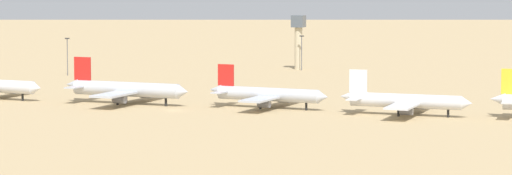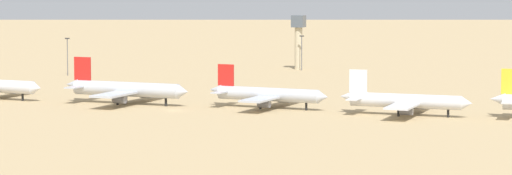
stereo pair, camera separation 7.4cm
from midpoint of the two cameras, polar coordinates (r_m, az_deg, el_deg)
name	(u,v)px [view 1 (the left image)]	position (r m, az deg, el deg)	size (l,w,h in m)	color
ground	(174,111)	(349.22, -3.99, -1.13)	(4000.00, 4000.00, 0.00)	tan
parked_jet_red_3	(125,89)	(367.37, -6.35, -0.08)	(43.20, 36.40, 14.26)	silver
parked_jet_red_4	(267,94)	(354.15, 0.54, -0.34)	(38.99, 32.97, 12.87)	silver
parked_jet_white_5	(404,101)	(339.11, 7.19, -0.65)	(38.70, 32.47, 12.80)	silver
control_tower	(298,37)	(494.36, 2.06, 2.47)	(5.20, 5.20, 22.76)	#C6B793
light_pole_mid	(302,50)	(489.79, 2.21, 1.82)	(1.80, 0.50, 14.57)	#59595E
light_pole_east	(67,54)	(471.03, -9.12, 1.63)	(1.80, 0.50, 14.97)	#59595E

